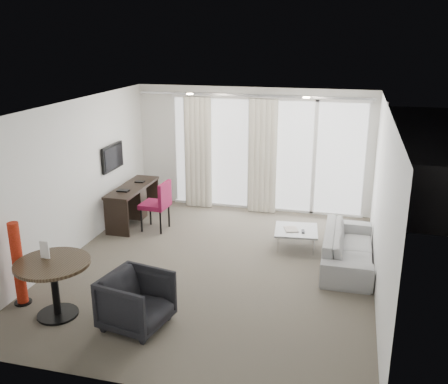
% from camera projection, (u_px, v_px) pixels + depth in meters
% --- Properties ---
extents(floor, '(5.00, 6.00, 0.00)m').
position_uv_depth(floor, '(215.00, 267.00, 8.14)').
color(floor, '#564F44').
rests_on(floor, ground).
extents(ceiling, '(5.00, 6.00, 0.00)m').
position_uv_depth(ceiling, '(214.00, 107.00, 7.35)').
color(ceiling, white).
rests_on(ceiling, ground).
extents(wall_left, '(0.00, 6.00, 2.60)m').
position_uv_depth(wall_left, '(71.00, 180.00, 8.35)').
color(wall_left, silver).
rests_on(wall_left, ground).
extents(wall_right, '(0.00, 6.00, 2.60)m').
position_uv_depth(wall_right, '(382.00, 204.00, 7.15)').
color(wall_right, silver).
rests_on(wall_right, ground).
extents(wall_front, '(5.00, 0.00, 2.60)m').
position_uv_depth(wall_front, '(134.00, 279.00, 4.98)').
color(wall_front, silver).
rests_on(wall_front, ground).
extents(window_panel, '(4.00, 0.02, 2.38)m').
position_uv_depth(window_panel, '(266.00, 155.00, 10.46)').
color(window_panel, white).
rests_on(window_panel, ground).
extents(window_frame, '(4.10, 0.06, 2.44)m').
position_uv_depth(window_frame, '(266.00, 155.00, 10.45)').
color(window_frame, white).
rests_on(window_frame, ground).
extents(curtain_left, '(0.60, 0.20, 2.38)m').
position_uv_depth(curtain_left, '(198.00, 153.00, 10.65)').
color(curtain_left, beige).
rests_on(curtain_left, ground).
extents(curtain_right, '(0.60, 0.20, 2.38)m').
position_uv_depth(curtain_right, '(263.00, 157.00, 10.32)').
color(curtain_right, beige).
rests_on(curtain_right, ground).
extents(curtain_track, '(4.80, 0.04, 0.04)m').
position_uv_depth(curtain_track, '(252.00, 95.00, 10.00)').
color(curtain_track, '#B2B2B7').
rests_on(curtain_track, ceiling).
extents(downlight_a, '(0.12, 0.12, 0.02)m').
position_uv_depth(downlight_a, '(190.00, 94.00, 9.05)').
color(downlight_a, '#FFE0B2').
rests_on(downlight_a, ceiling).
extents(downlight_b, '(0.12, 0.12, 0.02)m').
position_uv_depth(downlight_b, '(306.00, 98.00, 8.55)').
color(downlight_b, '#FFE0B2').
rests_on(downlight_b, ceiling).
extents(desk, '(0.50, 1.60, 0.75)m').
position_uv_depth(desk, '(133.00, 204.00, 9.97)').
color(desk, black).
rests_on(desk, floor).
extents(tv, '(0.05, 0.80, 0.50)m').
position_uv_depth(tv, '(113.00, 157.00, 9.66)').
color(tv, black).
rests_on(tv, wall_left).
extents(desk_chair, '(0.55, 0.52, 0.97)m').
position_uv_depth(desk_chair, '(155.00, 206.00, 9.57)').
color(desk_chair, maroon).
rests_on(desk_chair, floor).
extents(round_table, '(1.30, 1.30, 0.79)m').
position_uv_depth(round_table, '(55.00, 289.00, 6.63)').
color(round_table, '#332618').
rests_on(round_table, floor).
extents(menu_card, '(0.13, 0.02, 0.24)m').
position_uv_depth(menu_card, '(46.00, 263.00, 6.65)').
color(menu_card, white).
rests_on(menu_card, round_table).
extents(red_lamp, '(0.32, 0.32, 1.21)m').
position_uv_depth(red_lamp, '(18.00, 264.00, 6.87)').
color(red_lamp, '#A3210F').
rests_on(red_lamp, floor).
extents(tub_armchair, '(0.93, 0.91, 0.72)m').
position_uv_depth(tub_armchair, '(136.00, 301.00, 6.39)').
color(tub_armchair, black).
rests_on(tub_armchair, floor).
extents(coffee_table, '(0.81, 0.81, 0.33)m').
position_uv_depth(coffee_table, '(296.00, 238.00, 8.86)').
color(coffee_table, gray).
rests_on(coffee_table, floor).
extents(remote, '(0.08, 0.18, 0.02)m').
position_uv_depth(remote, '(303.00, 230.00, 8.70)').
color(remote, black).
rests_on(remote, coffee_table).
extents(magazine, '(0.26, 0.30, 0.01)m').
position_uv_depth(magazine, '(291.00, 228.00, 8.80)').
color(magazine, gray).
rests_on(magazine, coffee_table).
extents(sofa, '(0.78, 2.00, 0.58)m').
position_uv_depth(sofa, '(348.00, 248.00, 8.16)').
color(sofa, gray).
rests_on(sofa, floor).
extents(terrace_slab, '(5.60, 3.00, 0.12)m').
position_uv_depth(terrace_slab, '(276.00, 191.00, 12.24)').
color(terrace_slab, '#4D4D50').
rests_on(terrace_slab, ground).
extents(rattan_chair_a, '(0.79, 0.79, 0.91)m').
position_uv_depth(rattan_chair_a, '(313.00, 181.00, 11.24)').
color(rattan_chair_a, brown).
rests_on(rattan_chair_a, terrace_slab).
extents(rattan_chair_b, '(0.57, 0.57, 0.80)m').
position_uv_depth(rattan_chair_b, '(323.00, 172.00, 12.16)').
color(rattan_chair_b, brown).
rests_on(rattan_chair_b, terrace_slab).
extents(rattan_table, '(0.57, 0.57, 0.50)m').
position_uv_depth(rattan_table, '(321.00, 194.00, 11.06)').
color(rattan_table, brown).
rests_on(rattan_table, terrace_slab).
extents(balustrade, '(5.50, 0.06, 1.05)m').
position_uv_depth(balustrade, '(285.00, 156.00, 13.41)').
color(balustrade, '#B2B2B7').
rests_on(balustrade, terrace_slab).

